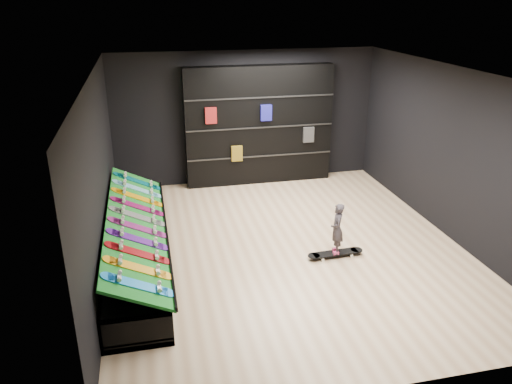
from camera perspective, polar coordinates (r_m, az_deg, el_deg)
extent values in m
cube|color=beige|center=(8.83, 3.47, -6.24)|extent=(6.00, 7.00, 0.01)
cube|color=white|center=(7.88, 3.98, 13.39)|extent=(6.00, 7.00, 0.01)
cube|color=black|center=(11.51, -1.18, 8.51)|extent=(6.00, 0.02, 3.00)
cube|color=black|center=(5.27, 14.45, -9.15)|extent=(6.00, 0.02, 3.00)
cube|color=black|center=(7.97, -17.50, 1.35)|extent=(0.02, 7.00, 3.00)
cube|color=black|center=(9.50, 21.42, 4.09)|extent=(0.02, 7.00, 3.00)
cube|color=#10651A|center=(8.23, -13.42, -3.51)|extent=(0.92, 4.50, 0.46)
cube|color=black|center=(11.43, 0.34, 7.61)|extent=(3.36, 0.39, 2.69)
imported|color=black|center=(8.43, 9.18, -5.24)|extent=(0.19, 0.23, 0.53)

